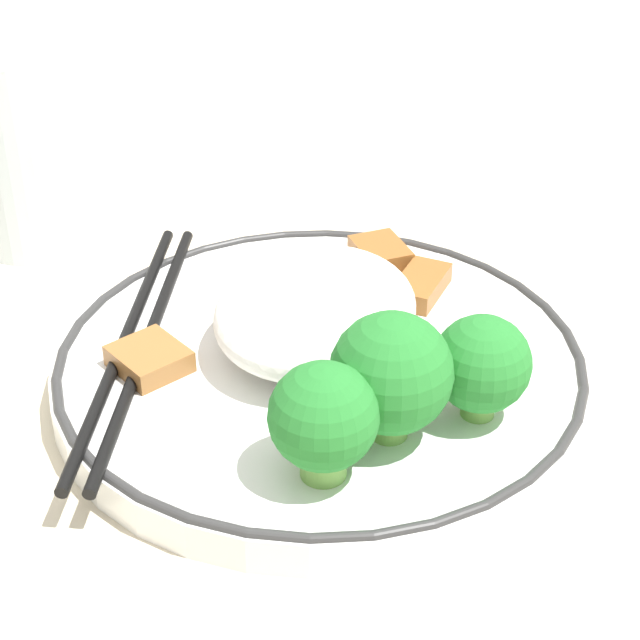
% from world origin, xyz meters
% --- Properties ---
extents(ground_plane, '(3.00, 3.00, 0.00)m').
position_xyz_m(ground_plane, '(0.00, 0.00, 0.00)').
color(ground_plane, beige).
extents(plate, '(0.25, 0.25, 0.02)m').
position_xyz_m(plate, '(0.00, 0.00, 0.01)').
color(plate, white).
rests_on(plate, ground_plane).
extents(rice_mound, '(0.11, 0.09, 0.04)m').
position_xyz_m(rice_mound, '(-0.01, -0.01, 0.04)').
color(rice_mound, white).
rests_on(rice_mound, plate).
extents(broccoli_back_left, '(0.04, 0.04, 0.05)m').
position_xyz_m(broccoli_back_left, '(0.08, 0.04, 0.05)').
color(broccoli_back_left, '#72AD4C').
rests_on(broccoli_back_left, plate).
extents(broccoli_back_center, '(0.05, 0.05, 0.06)m').
position_xyz_m(broccoli_back_center, '(0.04, 0.05, 0.05)').
color(broccoli_back_center, '#72AD4C').
rests_on(broccoli_back_center, plate).
extents(broccoli_back_right, '(0.04, 0.04, 0.05)m').
position_xyz_m(broccoli_back_right, '(0.01, 0.08, 0.04)').
color(broccoli_back_right, '#72AD4C').
rests_on(broccoli_back_right, plate).
extents(meat_near_front, '(0.05, 0.05, 0.01)m').
position_xyz_m(meat_near_front, '(-0.02, -0.04, 0.02)').
color(meat_near_front, brown).
rests_on(meat_near_front, plate).
extents(meat_near_left, '(0.04, 0.04, 0.01)m').
position_xyz_m(meat_near_left, '(-0.09, -0.01, 0.02)').
color(meat_near_left, '#995B28').
rests_on(meat_near_left, plate).
extents(meat_near_right, '(0.04, 0.02, 0.01)m').
position_xyz_m(meat_near_right, '(-0.07, 0.02, 0.02)').
color(meat_near_right, '#995B28').
rests_on(meat_near_right, plate).
extents(meat_near_back, '(0.03, 0.03, 0.01)m').
position_xyz_m(meat_near_back, '(-0.00, 0.03, 0.02)').
color(meat_near_back, brown).
rests_on(meat_near_back, plate).
extents(meat_on_rice_edge, '(0.04, 0.04, 0.01)m').
position_xyz_m(meat_on_rice_edge, '(0.04, -0.07, 0.02)').
color(meat_on_rice_edge, '#9E6633').
rests_on(meat_on_rice_edge, plate).
extents(chopsticks, '(0.21, 0.09, 0.01)m').
position_xyz_m(chopsticks, '(0.03, -0.08, 0.02)').
color(chopsticks, black).
rests_on(chopsticks, plate).
extents(drinking_glass, '(0.07, 0.07, 0.12)m').
position_xyz_m(drinking_glass, '(-0.07, -0.21, 0.06)').
color(drinking_glass, silver).
rests_on(drinking_glass, ground_plane).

